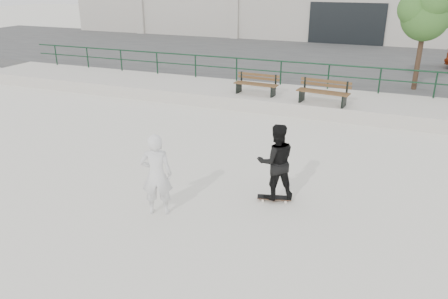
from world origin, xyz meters
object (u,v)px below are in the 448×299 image
at_px(bench_left, 256,84).
at_px(bench_right, 323,92).
at_px(tree, 427,12).
at_px(skateboard, 274,198).
at_px(standing_skater, 276,162).
at_px(seated_skater, 156,175).

relative_size(bench_left, bench_right, 0.91).
xyz_separation_m(tree, skateboard, (-3.01, -10.51, -3.48)).
bearing_deg(bench_left, standing_skater, -65.35).
relative_size(bench_left, standing_skater, 0.99).
bearing_deg(standing_skater, bench_right, -117.25).
distance_m(bench_left, standing_skater, 7.84).
xyz_separation_m(bench_left, bench_right, (2.68, -0.42, 0.03)).
xyz_separation_m(tree, standing_skater, (-3.01, -10.51, -2.57)).
height_order(tree, skateboard, tree).
bearing_deg(tree, standing_skater, -105.98).
height_order(bench_left, skateboard, bench_left).
xyz_separation_m(skateboard, standing_skater, (-0.00, 0.00, 0.91)).
bearing_deg(seated_skater, standing_skater, -169.04).
xyz_separation_m(tree, seated_skater, (-5.22, -11.99, -2.63)).
height_order(skateboard, standing_skater, standing_skater).
bearing_deg(standing_skater, seated_skater, 5.48).
relative_size(tree, standing_skater, 2.29).
xyz_separation_m(bench_left, seated_skater, (0.59, -8.80, 0.02)).
height_order(tree, standing_skater, tree).
distance_m(bench_right, standing_skater, 6.90).
bearing_deg(standing_skater, bench_left, -97.36).
bearing_deg(skateboard, standing_skater, 101.79).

